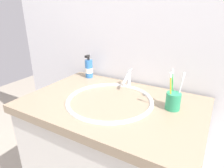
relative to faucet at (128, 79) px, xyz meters
The scene contains 9 objects.
tiled_wall_back 0.28m from the faucet, 82.62° to the left, with size 2.17×0.04×2.40m, color silver.
vanity_counter 0.55m from the faucet, 85.64° to the right, with size 0.97×0.65×0.90m.
sink_basin 0.25m from the faucet, 90.00° to the right, with size 0.48×0.48×0.13m.
faucet is the anchor object (origin of this frame).
toothbrush_cup 0.36m from the faucet, 25.27° to the right, with size 0.07×0.07×0.09m, color #2D9966.
toothbrush_yellow 0.36m from the faucet, 29.25° to the right, with size 0.03×0.03×0.19m.
toothbrush_white 0.37m from the faucet, 21.02° to the right, with size 0.03×0.03×0.19m.
toothbrush_green 0.33m from the faucet, 21.72° to the right, with size 0.04×0.05×0.19m.
soap_dispenser 0.33m from the faucet, behind, with size 0.06×0.06×0.17m.
Camera 1 is at (0.47, -0.83, 1.38)m, focal length 31.11 mm.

